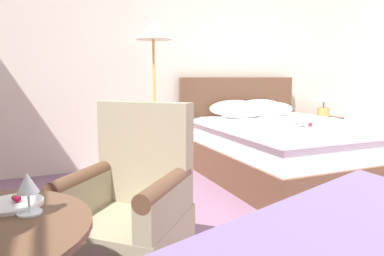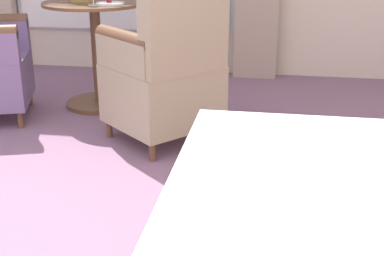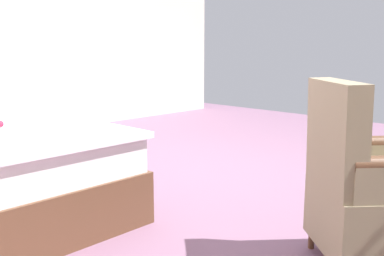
% 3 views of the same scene
% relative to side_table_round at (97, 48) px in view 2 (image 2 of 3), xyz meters
% --- Properties ---
extents(side_table_round, '(0.69, 0.69, 0.73)m').
position_rel_side_table_round_xyz_m(side_table_round, '(0.00, 0.00, 0.00)').
color(side_table_round, brown).
rests_on(side_table_round, ground).
extents(snack_plate, '(0.18, 0.18, 0.03)m').
position_rel_side_table_round_xyz_m(snack_plate, '(0.12, 0.15, 0.32)').
color(snack_plate, white).
rests_on(snack_plate, side_table_round).
extents(armchair_by_window, '(0.77, 0.77, 1.01)m').
position_rel_side_table_round_xyz_m(armchair_by_window, '(0.60, 0.62, 0.01)').
color(armchair_by_window, brown).
rests_on(armchair_by_window, ground).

